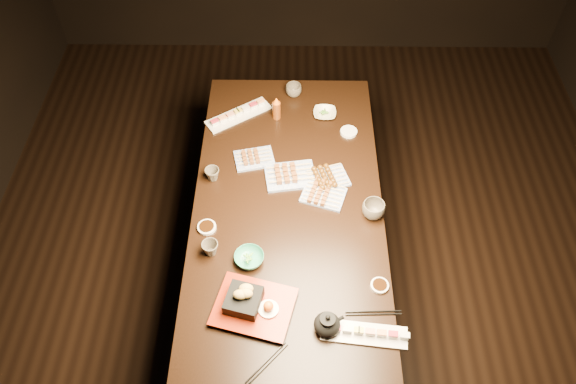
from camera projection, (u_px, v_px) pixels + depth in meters
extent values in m
plane|color=black|center=(311.00, 322.00, 3.10)|extent=(5.00, 5.00, 0.00)
cube|color=black|center=(288.00, 246.00, 2.97)|extent=(1.18, 1.92, 0.75)
imported|color=#2E8D69|center=(249.00, 258.00, 2.46)|extent=(0.13, 0.13, 0.04)
imported|color=beige|center=(325.00, 114.00, 3.05)|extent=(0.13, 0.13, 0.03)
imported|color=#4C443A|center=(210.00, 248.00, 2.47)|extent=(0.10, 0.10, 0.07)
imported|color=#4C443A|center=(373.00, 210.00, 2.60)|extent=(0.12, 0.12, 0.08)
imported|color=#4C443A|center=(212.00, 174.00, 2.75)|extent=(0.10, 0.10, 0.07)
imported|color=#4C443A|center=(294.00, 90.00, 3.14)|extent=(0.12, 0.12, 0.07)
cylinder|color=#612B0D|center=(276.00, 108.00, 3.00)|extent=(0.06, 0.06, 0.14)
cylinder|color=white|center=(207.00, 227.00, 2.58)|extent=(0.10, 0.10, 0.02)
cylinder|color=white|center=(349.00, 132.00, 2.97)|extent=(0.11, 0.11, 0.02)
cylinder|color=white|center=(380.00, 286.00, 2.39)|extent=(0.11, 0.11, 0.01)
cylinder|color=white|center=(215.00, 125.00, 3.00)|extent=(0.10, 0.10, 0.01)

